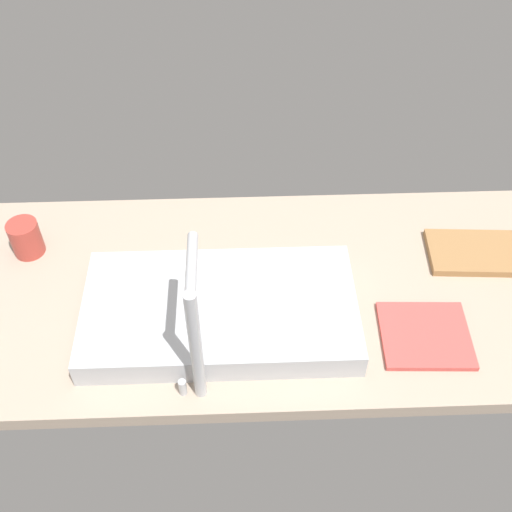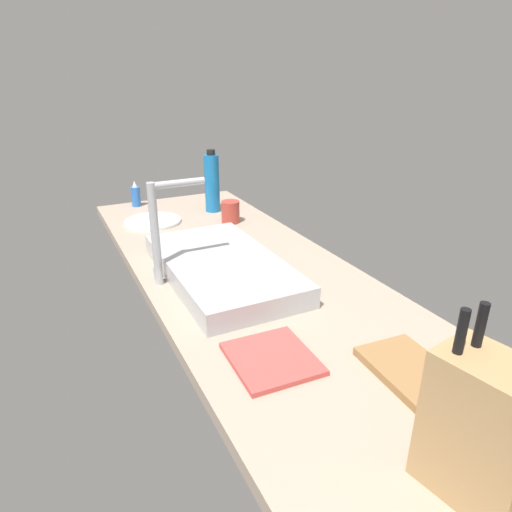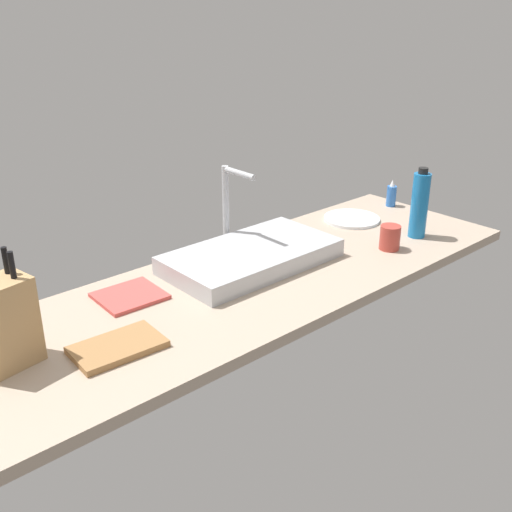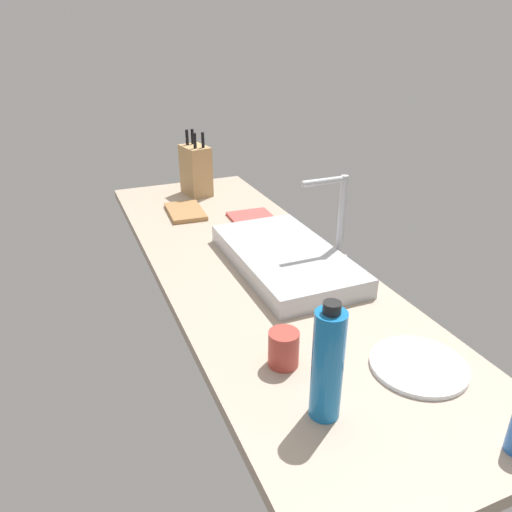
% 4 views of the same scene
% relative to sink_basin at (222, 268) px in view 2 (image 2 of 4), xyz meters
% --- Properties ---
extents(countertop_slab, '(1.99, 0.64, 0.04)m').
position_rel_sink_basin_xyz_m(countertop_slab, '(-0.06, -0.09, -0.05)').
color(countertop_slab, tan).
rests_on(countertop_slab, ground).
extents(sink_basin, '(0.59, 0.31, 0.06)m').
position_rel_sink_basin_xyz_m(sink_basin, '(0.00, 0.00, 0.00)').
color(sink_basin, '#B7BABF').
rests_on(sink_basin, countertop_slab).
extents(faucet, '(0.06, 0.16, 0.30)m').
position_rel_sink_basin_xyz_m(faucet, '(0.04, 0.16, 0.15)').
color(faucet, '#B7BABF').
rests_on(faucet, countertop_slab).
extents(knife_block, '(0.16, 0.12, 0.29)m').
position_rel_sink_basin_xyz_m(knife_block, '(-0.85, -0.05, 0.08)').
color(knife_block, tan).
rests_on(knife_block, countertop_slab).
extents(cutting_board, '(0.24, 0.16, 0.02)m').
position_rel_sink_basin_xyz_m(cutting_board, '(-0.61, -0.17, -0.02)').
color(cutting_board, '#9E7042').
rests_on(cutting_board, countertop_slab).
extents(soap_bottle, '(0.04, 0.04, 0.12)m').
position_rel_sink_basin_xyz_m(soap_bottle, '(0.86, 0.06, 0.02)').
color(soap_bottle, blue).
rests_on(soap_bottle, countertop_slab).
extents(water_bottle, '(0.06, 0.06, 0.27)m').
position_rel_sink_basin_xyz_m(water_bottle, '(0.64, -0.22, 0.09)').
color(water_bottle, '#1970B7').
rests_on(water_bottle, countertop_slab).
extents(dinner_plate, '(0.23, 0.23, 0.01)m').
position_rel_sink_basin_xyz_m(dinner_plate, '(0.60, 0.06, -0.02)').
color(dinner_plate, white).
rests_on(dinner_plate, countertop_slab).
extents(dish_towel, '(0.20, 0.18, 0.01)m').
position_rel_sink_basin_xyz_m(dish_towel, '(-0.44, 0.06, -0.02)').
color(dish_towel, '#CC4C47').
rests_on(dish_towel, countertop_slab).
extents(coffee_mug, '(0.07, 0.07, 0.09)m').
position_rel_sink_basin_xyz_m(coffee_mug, '(0.46, -0.23, 0.01)').
color(coffee_mug, '#B23D33').
rests_on(coffee_mug, countertop_slab).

